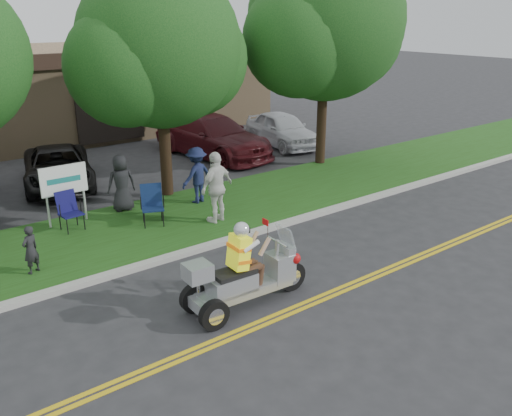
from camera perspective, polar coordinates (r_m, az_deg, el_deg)
ground at (r=11.85m, az=5.71°, el=-8.28°), size 120.00×120.00×0.00m
centerline_near at (r=11.49m, az=7.71°, el=-9.31°), size 60.00×0.10×0.01m
centerline_far at (r=11.59m, az=7.14°, el=-9.02°), size 60.00×0.10×0.01m
curb at (r=13.96m, az=-2.83°, el=-3.36°), size 60.00×0.25×0.12m
grass_verge at (r=15.65m, az=-7.33°, el=-0.87°), size 60.00×4.00×0.10m
commercial_building at (r=28.29m, az=-18.52°, el=11.78°), size 18.00×8.20×4.00m
tree_mid at (r=16.72m, az=-10.00°, el=15.77°), size 5.88×4.80×7.05m
tree_right at (r=20.41m, az=7.38°, el=18.31°), size 6.86×5.60×8.07m
business_sign at (r=15.40m, az=-19.56°, el=2.48°), size 1.25×0.06×1.75m
trike_scooter at (r=10.79m, az=-1.32°, el=-7.36°), size 2.80×0.95×1.83m
lawn_chair_a at (r=14.97m, az=-10.89°, el=0.64°), size 0.76×0.77×1.09m
lawn_chair_b at (r=15.16m, az=-19.13°, el=-0.01°), size 0.59×0.61×1.03m
spectator_adult_right at (r=14.77m, az=-4.16°, el=2.22°), size 1.24×0.77×1.97m
spectator_chair_a at (r=16.38m, az=-6.26°, el=3.47°), size 1.22×0.88×1.70m
spectator_chair_b at (r=16.07m, az=-13.98°, el=2.58°), size 0.89×0.66×1.66m
child_left at (r=12.93m, az=-22.65°, el=-4.07°), size 0.48×0.42×1.11m
parked_car_mid at (r=19.40m, az=-20.12°, el=4.02°), size 3.31×5.03×1.28m
parked_car_right at (r=22.18m, az=-4.60°, el=7.57°), size 3.01×5.92×1.65m
parked_car_far_right at (r=23.87m, az=2.78°, el=8.29°), size 2.41×4.53×1.47m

